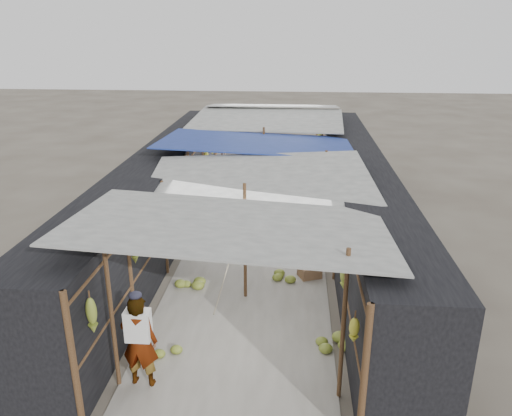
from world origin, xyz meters
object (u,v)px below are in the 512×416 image
(crate_near, at_px, (268,234))
(vendor_elderly, at_px, (139,341))
(vendor_seated, at_px, (292,194))
(shopper_blue, at_px, (254,203))
(black_basin, at_px, (309,199))

(crate_near, xyz_separation_m, vendor_elderly, (-1.73, -6.09, 0.66))
(crate_near, height_order, vendor_elderly, vendor_elderly)
(vendor_seated, bearing_deg, vendor_elderly, -38.57)
(shopper_blue, xyz_separation_m, vendor_seated, (1.08, 1.65, -0.26))
(crate_near, distance_m, vendor_seated, 2.81)
(crate_near, distance_m, vendor_elderly, 6.36)
(vendor_elderly, distance_m, vendor_seated, 9.13)
(vendor_seated, bearing_deg, crate_near, -36.29)
(black_basin, bearing_deg, crate_near, -109.33)
(vendor_elderly, height_order, vendor_seated, vendor_elderly)
(vendor_elderly, xyz_separation_m, vendor_seated, (2.33, 8.81, -0.39))
(crate_near, relative_size, black_basin, 1.01)
(crate_near, xyz_separation_m, black_basin, (1.19, 3.38, -0.08))
(crate_near, distance_m, shopper_blue, 1.29)
(shopper_blue, relative_size, vendor_seated, 1.60)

